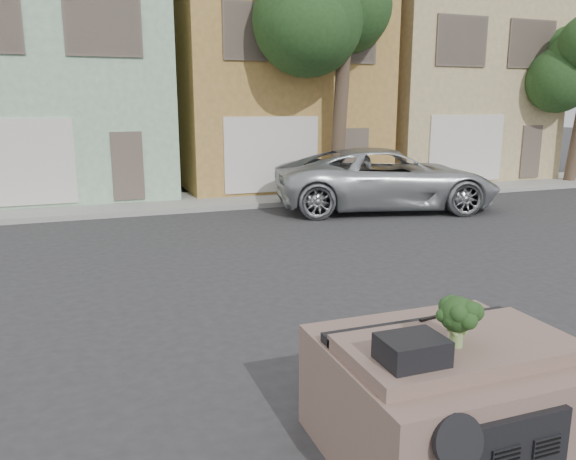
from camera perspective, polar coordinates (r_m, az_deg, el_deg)
ground_plane at (r=7.86m, az=2.37°, el=-9.96°), size 120.00×120.00×0.00m
sidewalk at (r=17.67m, az=-10.77°, el=2.81°), size 40.00×3.00×0.15m
townhouse_mint at (r=21.22m, az=-22.72°, el=13.72°), size 7.20×8.20×7.55m
townhouse_tan at (r=22.27m, az=-2.44°, el=14.56°), size 7.20×8.20×7.55m
townhouse_beige at (r=25.58m, az=14.28°, el=13.94°), size 7.20×8.20×7.55m
silver_pickup at (r=16.82m, az=9.80°, el=2.10°), size 6.97×4.40×1.79m
tree_near at (r=18.29m, az=5.36°, el=16.43°), size 4.40×4.00×8.50m
car_dashboard at (r=5.24m, az=15.56°, el=-15.80°), size 2.00×1.80×1.12m
instrument_hump at (r=4.40m, az=12.47°, el=-11.80°), size 0.48×0.38×0.20m
wiper_arm at (r=5.44m, az=16.00°, el=-8.15°), size 0.69×0.15×0.02m
broccoli at (r=4.71m, az=16.81°, el=-8.86°), size 0.35×0.35×0.43m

